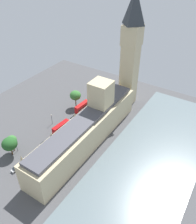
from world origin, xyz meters
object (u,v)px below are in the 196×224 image
at_px(car_silver_opposite_hall, 73,118).
at_px(plane_tree_slot_10, 10,144).
at_px(double_decker_bus_leading, 82,107).
at_px(clock_tower, 131,49).
at_px(double_decker_bus_trailing, 61,127).
at_px(pedestrian_midblock, 86,123).
at_px(pedestrian_corner, 97,113).
at_px(plane_tree_near_tower, 11,140).
at_px(car_black_under_trees, 44,144).
at_px(car_white_kerbside, 16,168).
at_px(street_lamp_slot_13, 52,117).
at_px(parliament_building, 88,127).
at_px(street_lamp_slot_12, 16,144).
at_px(car_dark_green_far_end, 32,155).
at_px(pedestrian_by_river_gate, 79,128).
at_px(plane_tree_slot_11, 75,95).

bearing_deg(car_silver_opposite_hall, plane_tree_slot_10, -96.54).
bearing_deg(car_silver_opposite_hall, double_decker_bus_leading, 100.91).
bearing_deg(clock_tower, car_silver_opposite_hall, 62.62).
distance_m(double_decker_bus_trailing, pedestrian_midblock, 14.40).
bearing_deg(double_decker_bus_trailing, clock_tower, 74.38).
relative_size(double_decker_bus_trailing, pedestrian_corner, 6.81).
distance_m(car_silver_opposite_hall, plane_tree_near_tower, 35.59).
relative_size(car_black_under_trees, car_white_kerbside, 0.90).
height_order(clock_tower, double_decker_bus_trailing, clock_tower).
bearing_deg(street_lamp_slot_13, plane_tree_near_tower, 86.50).
bearing_deg(double_decker_bus_trailing, parliament_building, 11.50).
bearing_deg(plane_tree_near_tower, street_lamp_slot_12, -157.56).
relative_size(car_dark_green_far_end, pedestrian_midblock, 3.07).
xyz_separation_m(car_black_under_trees, plane_tree_near_tower, (9.35, 10.09, 5.72)).
xyz_separation_m(pedestrian_corner, street_lamp_slot_13, (15.39, 20.63, 3.63)).
bearing_deg(pedestrian_corner, street_lamp_slot_13, -83.38).
bearing_deg(double_decker_bus_trailing, pedestrian_by_river_gate, 46.21).
height_order(clock_tower, car_white_kerbside, clock_tower).
bearing_deg(car_black_under_trees, car_dark_green_far_end, -87.83).
height_order(car_white_kerbside, plane_tree_near_tower, plane_tree_near_tower).
bearing_deg(plane_tree_slot_11, street_lamp_slot_12, 89.06).
bearing_deg(car_dark_green_far_end, street_lamp_slot_13, -66.36).
xyz_separation_m(car_black_under_trees, car_dark_green_far_end, (-0.38, 8.32, -0.00)).
distance_m(pedestrian_corner, plane_tree_slot_10, 50.63).
bearing_deg(plane_tree_slot_11, pedestrian_corner, -178.38).
bearing_deg(plane_tree_near_tower, pedestrian_midblock, -115.83).
distance_m(pedestrian_midblock, street_lamp_slot_13, 18.83).
distance_m(clock_tower, pedestrian_by_river_gate, 50.14).
bearing_deg(pedestrian_corner, street_lamp_slot_12, -65.50).
xyz_separation_m(parliament_building, plane_tree_slot_11, (23.28, -20.42, -0.72)).
bearing_deg(double_decker_bus_trailing, pedestrian_corner, 76.92).
bearing_deg(car_dark_green_far_end, parliament_building, -120.39).
relative_size(car_dark_green_far_end, pedestrian_corner, 2.96).
xyz_separation_m(double_decker_bus_trailing, pedestrian_corner, (-7.15, -22.82, -1.93)).
bearing_deg(pedestrian_by_river_gate, parliament_building, 95.20).
bearing_deg(pedestrian_by_river_gate, double_decker_bus_trailing, -17.14).
bearing_deg(car_white_kerbside, street_lamp_slot_13, 109.77).
xyz_separation_m(car_black_under_trees, car_white_kerbside, (-0.55, 17.49, 0.00)).
bearing_deg(car_white_kerbside, car_silver_opposite_hall, 96.74).
height_order(clock_tower, street_lamp_slot_13, clock_tower).
bearing_deg(pedestrian_midblock, double_decker_bus_trailing, -127.32).
bearing_deg(street_lamp_slot_13, plane_tree_slot_11, -92.21).
height_order(parliament_building, car_dark_green_far_end, parliament_building).
distance_m(parliament_building, plane_tree_near_tower, 35.68).
bearing_deg(street_lamp_slot_13, clock_tower, -120.23).
xyz_separation_m(car_dark_green_far_end, pedestrian_by_river_gate, (-7.02, -27.29, -0.19)).
relative_size(pedestrian_midblock, street_lamp_slot_13, 0.24).
relative_size(clock_tower, car_white_kerbside, 13.05).
distance_m(car_white_kerbside, plane_tree_near_tower, 13.62).
relative_size(parliament_building, pedestrian_corner, 46.52).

